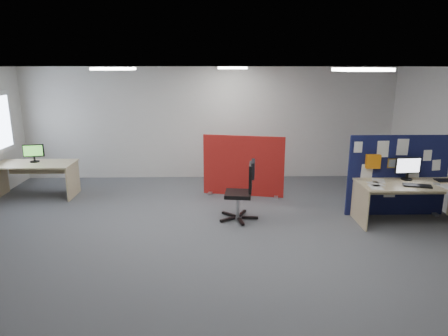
{
  "coord_description": "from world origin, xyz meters",
  "views": [
    {
      "loc": [
        0.12,
        -6.18,
        2.72
      ],
      "look_at": [
        0.28,
        0.5,
        1.0
      ],
      "focal_mm": 32.0,
      "sensor_mm": 36.0,
      "label": 1
    }
  ],
  "objects_px": {
    "office_chair": "(244,187)",
    "navy_divider": "(396,175)",
    "second_desk": "(36,171)",
    "monitor_main": "(408,167)",
    "red_divider": "(243,166)",
    "monitor_second": "(34,152)",
    "main_desk": "(411,192)"
  },
  "relations": [
    {
      "from": "red_divider",
      "to": "office_chair",
      "type": "height_order",
      "value": "red_divider"
    },
    {
      "from": "monitor_main",
      "to": "monitor_second",
      "type": "bearing_deg",
      "value": 163.07
    },
    {
      "from": "second_desk",
      "to": "office_chair",
      "type": "bearing_deg",
      "value": -18.71
    },
    {
      "from": "monitor_main",
      "to": "red_divider",
      "type": "height_order",
      "value": "red_divider"
    },
    {
      "from": "red_divider",
      "to": "second_desk",
      "type": "relative_size",
      "value": 1.05
    },
    {
      "from": "second_desk",
      "to": "monitor_second",
      "type": "xyz_separation_m",
      "value": [
        -0.03,
        0.08,
        0.39
      ]
    },
    {
      "from": "navy_divider",
      "to": "red_divider",
      "type": "distance_m",
      "value": 2.99
    },
    {
      "from": "monitor_main",
      "to": "red_divider",
      "type": "bearing_deg",
      "value": 148.81
    },
    {
      "from": "second_desk",
      "to": "office_chair",
      "type": "height_order",
      "value": "office_chair"
    },
    {
      "from": "main_desk",
      "to": "office_chair",
      "type": "relative_size",
      "value": 1.74
    },
    {
      "from": "monitor_second",
      "to": "monitor_main",
      "type": "bearing_deg",
      "value": -23.82
    },
    {
      "from": "monitor_second",
      "to": "office_chair",
      "type": "bearing_deg",
      "value": -31.49
    },
    {
      "from": "red_divider",
      "to": "office_chair",
      "type": "xyz_separation_m",
      "value": [
        -0.08,
        -1.41,
        -0.02
      ]
    },
    {
      "from": "main_desk",
      "to": "office_chair",
      "type": "bearing_deg",
      "value": 176.46
    },
    {
      "from": "main_desk",
      "to": "red_divider",
      "type": "bearing_deg",
      "value": 150.82
    },
    {
      "from": "main_desk",
      "to": "monitor_main",
      "type": "distance_m",
      "value": 0.44
    },
    {
      "from": "monitor_second",
      "to": "red_divider",
      "type": "bearing_deg",
      "value": -13.71
    },
    {
      "from": "monitor_main",
      "to": "monitor_second",
      "type": "height_order",
      "value": "monitor_main"
    },
    {
      "from": "red_divider",
      "to": "navy_divider",
      "type": "bearing_deg",
      "value": -11.4
    },
    {
      "from": "main_desk",
      "to": "second_desk",
      "type": "bearing_deg",
      "value": 167.22
    },
    {
      "from": "red_divider",
      "to": "monitor_second",
      "type": "distance_m",
      "value": 4.45
    },
    {
      "from": "navy_divider",
      "to": "second_desk",
      "type": "xyz_separation_m",
      "value": [
        -7.14,
        1.28,
        -0.21
      ]
    },
    {
      "from": "monitor_main",
      "to": "second_desk",
      "type": "bearing_deg",
      "value": 163.66
    },
    {
      "from": "office_chair",
      "to": "main_desk",
      "type": "bearing_deg",
      "value": 3.24
    },
    {
      "from": "second_desk",
      "to": "office_chair",
      "type": "relative_size",
      "value": 1.51
    },
    {
      "from": "navy_divider",
      "to": "office_chair",
      "type": "relative_size",
      "value": 1.69
    },
    {
      "from": "navy_divider",
      "to": "monitor_second",
      "type": "relative_size",
      "value": 4.42
    },
    {
      "from": "office_chair",
      "to": "navy_divider",
      "type": "bearing_deg",
      "value": 10.65
    },
    {
      "from": "navy_divider",
      "to": "monitor_second",
      "type": "xyz_separation_m",
      "value": [
        -7.17,
        1.36,
        0.18
      ]
    },
    {
      "from": "monitor_main",
      "to": "monitor_second",
      "type": "xyz_separation_m",
      "value": [
        -7.28,
        1.54,
        -0.02
      ]
    },
    {
      "from": "monitor_second",
      "to": "second_desk",
      "type": "bearing_deg",
      "value": -82.02
    },
    {
      "from": "navy_divider",
      "to": "monitor_main",
      "type": "bearing_deg",
      "value": -58.04
    }
  ]
}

